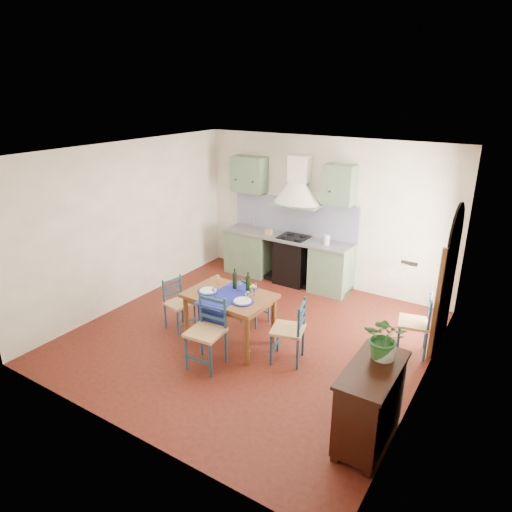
% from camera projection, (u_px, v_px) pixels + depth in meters
% --- Properties ---
extents(floor, '(5.00, 5.00, 0.00)m').
position_uv_depth(floor, '(251.00, 336.00, 7.06)').
color(floor, '#42130E').
rests_on(floor, ground).
extents(back_wall, '(5.00, 0.96, 2.80)m').
position_uv_depth(back_wall, '(296.00, 229.00, 8.74)').
color(back_wall, white).
rests_on(back_wall, ground).
extents(right_wall, '(0.26, 5.00, 2.80)m').
position_uv_depth(right_wall, '(435.00, 286.00, 5.56)').
color(right_wall, white).
rests_on(right_wall, ground).
extents(left_wall, '(0.04, 5.00, 2.80)m').
position_uv_depth(left_wall, '(129.00, 224.00, 7.82)').
color(left_wall, white).
rests_on(left_wall, ground).
extents(ceiling, '(5.00, 5.00, 0.01)m').
position_uv_depth(ceiling, '(251.00, 152.00, 6.08)').
color(ceiling, silver).
rests_on(ceiling, back_wall).
extents(dining_table, '(1.27, 0.96, 1.11)m').
position_uv_depth(dining_table, '(229.00, 300.00, 6.64)').
color(dining_table, brown).
rests_on(dining_table, ground).
extents(chair_near, '(0.50, 0.50, 0.98)m').
position_uv_depth(chair_near, '(207.00, 332.00, 6.16)').
color(chair_near, navy).
rests_on(chair_near, ground).
extents(chair_far, '(0.43, 0.43, 0.80)m').
position_uv_depth(chair_far, '(254.00, 300.00, 7.31)').
color(chair_far, navy).
rests_on(chair_far, ground).
extents(chair_left, '(0.46, 0.46, 0.83)m').
position_uv_depth(chair_left, '(178.00, 303.00, 7.15)').
color(chair_left, navy).
rests_on(chair_left, ground).
extents(chair_right, '(0.53, 0.53, 0.92)m').
position_uv_depth(chair_right, '(290.00, 330.00, 6.26)').
color(chair_right, navy).
rests_on(chair_right, ground).
extents(chair_spare, '(0.50, 0.50, 0.91)m').
position_uv_depth(chair_spare, '(416.00, 324.00, 6.45)').
color(chair_spare, navy).
rests_on(chair_spare, ground).
extents(sideboard, '(0.50, 1.05, 0.94)m').
position_uv_depth(sideboard, '(370.00, 402.00, 4.79)').
color(sideboard, black).
rests_on(sideboard, ground).
extents(potted_plant, '(0.51, 0.47, 0.48)m').
position_uv_depth(potted_plant, '(385.00, 338.00, 4.74)').
color(potted_plant, '#2E7233').
rests_on(potted_plant, sideboard).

